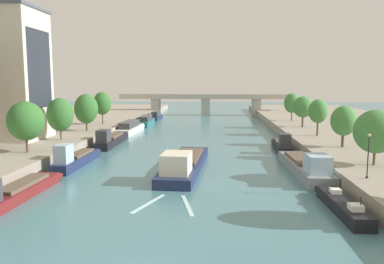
{
  "coord_description": "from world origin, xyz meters",
  "views": [
    {
      "loc": [
        4.38,
        -20.02,
        11.05
      ],
      "look_at": [
        0.0,
        43.26,
        2.85
      ],
      "focal_mm": 36.15,
      "sensor_mm": 36.0,
      "label": 1
    }
  ],
  "objects_px": {
    "moored_boat_left_downstream": "(156,116)",
    "moored_boat_right_near": "(342,205)",
    "moored_boat_right_midway": "(305,166)",
    "tree_right_second": "(344,121)",
    "moored_boat_left_gap_after": "(146,121)",
    "tree_left_midway": "(26,121)",
    "tree_right_end_of_row": "(292,103)",
    "moored_boat_left_midway": "(75,159)",
    "tree_right_third": "(303,107)",
    "barge_midriver": "(184,163)",
    "moored_boat_left_end": "(130,128)",
    "bridge_far": "(206,102)",
    "tree_left_third": "(86,109)",
    "moored_boat_left_far": "(111,140)",
    "moored_boat_right_downstream": "(282,145)",
    "tree_right_by_lamp": "(376,132)",
    "tree_right_far": "(318,111)",
    "tree_left_second": "(60,115)",
    "moored_boat_left_near": "(11,193)",
    "lamppost_right_bank": "(368,154)",
    "tree_left_far": "(102,103)"
  },
  "relations": [
    {
      "from": "moored_boat_left_near",
      "to": "tree_left_third",
      "type": "relative_size",
      "value": 2.14
    },
    {
      "from": "tree_right_third",
      "to": "tree_right_end_of_row",
      "type": "distance_m",
      "value": 12.95
    },
    {
      "from": "moored_boat_left_near",
      "to": "moored_boat_left_gap_after",
      "type": "height_order",
      "value": "moored_boat_left_near"
    },
    {
      "from": "tree_left_far",
      "to": "moored_boat_left_gap_after",
      "type": "bearing_deg",
      "value": 66.89
    },
    {
      "from": "tree_right_end_of_row",
      "to": "tree_left_third",
      "type": "bearing_deg",
      "value": -152.73
    },
    {
      "from": "moored_boat_left_downstream",
      "to": "tree_left_second",
      "type": "relative_size",
      "value": 1.73
    },
    {
      "from": "moored_boat_left_downstream",
      "to": "moored_boat_right_near",
      "type": "height_order",
      "value": "moored_boat_left_downstream"
    },
    {
      "from": "bridge_far",
      "to": "tree_right_third",
      "type": "bearing_deg",
      "value": -65.68
    },
    {
      "from": "moored_boat_right_midway",
      "to": "moored_boat_right_downstream",
      "type": "xyz_separation_m",
      "value": [
        -0.14,
        16.6,
        -0.09
      ]
    },
    {
      "from": "moored_boat_right_midway",
      "to": "tree_right_second",
      "type": "distance_m",
      "value": 12.71
    },
    {
      "from": "barge_midriver",
      "to": "tree_right_second",
      "type": "distance_m",
      "value": 24.05
    },
    {
      "from": "moored_boat_left_downstream",
      "to": "tree_left_third",
      "type": "relative_size",
      "value": 1.66
    },
    {
      "from": "moored_boat_left_downstream",
      "to": "tree_right_far",
      "type": "distance_m",
      "value": 59.1
    },
    {
      "from": "moored_boat_right_downstream",
      "to": "tree_right_end_of_row",
      "type": "bearing_deg",
      "value": 76.92
    },
    {
      "from": "moored_boat_left_far",
      "to": "tree_right_second",
      "type": "relative_size",
      "value": 2.61
    },
    {
      "from": "tree_left_midway",
      "to": "tree_right_second",
      "type": "height_order",
      "value": "tree_left_midway"
    },
    {
      "from": "moored_boat_left_end",
      "to": "moored_boat_right_midway",
      "type": "height_order",
      "value": "moored_boat_right_midway"
    },
    {
      "from": "tree_right_end_of_row",
      "to": "bridge_far",
      "type": "relative_size",
      "value": 0.11
    },
    {
      "from": "moored_boat_left_gap_after",
      "to": "lamppost_right_bank",
      "type": "xyz_separation_m",
      "value": [
        33.21,
        -61.35,
        3.18
      ]
    },
    {
      "from": "moored_boat_right_near",
      "to": "tree_left_second",
      "type": "height_order",
      "value": "tree_left_second"
    },
    {
      "from": "tree_left_midway",
      "to": "tree_right_far",
      "type": "bearing_deg",
      "value": 24.24
    },
    {
      "from": "tree_left_third",
      "to": "tree_right_by_lamp",
      "type": "relative_size",
      "value": 1.13
    },
    {
      "from": "moored_boat_right_midway",
      "to": "tree_right_second",
      "type": "bearing_deg",
      "value": 52.43
    },
    {
      "from": "barge_midriver",
      "to": "moored_boat_right_downstream",
      "type": "xyz_separation_m",
      "value": [
        14.61,
        15.81,
        -0.06
      ]
    },
    {
      "from": "moored_boat_left_near",
      "to": "moored_boat_left_far",
      "type": "xyz_separation_m",
      "value": [
        0.12,
        32.77,
        0.09
      ]
    },
    {
      "from": "moored_boat_left_midway",
      "to": "bridge_far",
      "type": "bearing_deg",
      "value": 79.78
    },
    {
      "from": "tree_right_by_lamp",
      "to": "bridge_far",
      "type": "xyz_separation_m",
      "value": [
        -21.78,
        85.42,
        -1.17
      ]
    },
    {
      "from": "barge_midriver",
      "to": "tree_right_third",
      "type": "xyz_separation_m",
      "value": [
        21.64,
        33.69,
        5.0
      ]
    },
    {
      "from": "moored_boat_left_near",
      "to": "barge_midriver",
      "type": "bearing_deg",
      "value": 42.9
    },
    {
      "from": "moored_boat_left_end",
      "to": "bridge_far",
      "type": "xyz_separation_m",
      "value": [
        15.01,
        46.13,
        3.34
      ]
    },
    {
      "from": "lamppost_right_bank",
      "to": "tree_right_second",
      "type": "bearing_deg",
      "value": 79.65
    },
    {
      "from": "tree_right_end_of_row",
      "to": "moored_boat_left_midway",
      "type": "bearing_deg",
      "value": -128.93
    },
    {
      "from": "tree_right_far",
      "to": "moored_boat_right_midway",
      "type": "bearing_deg",
      "value": -107.31
    },
    {
      "from": "moored_boat_left_gap_after",
      "to": "tree_left_midway",
      "type": "bearing_deg",
      "value": -97.28
    },
    {
      "from": "moored_boat_left_midway",
      "to": "tree_right_third",
      "type": "relative_size",
      "value": 2.09
    },
    {
      "from": "tree_right_end_of_row",
      "to": "tree_right_third",
      "type": "bearing_deg",
      "value": -90.6
    },
    {
      "from": "tree_right_third",
      "to": "tree_left_second",
      "type": "bearing_deg",
      "value": -154.21
    },
    {
      "from": "barge_midriver",
      "to": "moored_boat_left_near",
      "type": "distance_m",
      "value": 20.28
    },
    {
      "from": "tree_left_midway",
      "to": "bridge_far",
      "type": "relative_size",
      "value": 0.12
    },
    {
      "from": "moored_boat_left_near",
      "to": "moored_boat_left_midway",
      "type": "distance_m",
      "value": 15.42
    },
    {
      "from": "tree_left_second",
      "to": "tree_right_end_of_row",
      "type": "bearing_deg",
      "value": 38.05
    },
    {
      "from": "moored_boat_left_end",
      "to": "tree_left_second",
      "type": "height_order",
      "value": "tree_left_second"
    },
    {
      "from": "moored_boat_left_end",
      "to": "tree_right_third",
      "type": "relative_size",
      "value": 2.4
    },
    {
      "from": "tree_left_midway",
      "to": "moored_boat_right_downstream",
      "type": "bearing_deg",
      "value": 22.02
    },
    {
      "from": "moored_boat_left_end",
      "to": "moored_boat_left_far",
      "type": "bearing_deg",
      "value": -88.62
    },
    {
      "from": "tree_left_third",
      "to": "bridge_far",
      "type": "distance_m",
      "value": 60.94
    },
    {
      "from": "moored_boat_left_downstream",
      "to": "tree_left_midway",
      "type": "xyz_separation_m",
      "value": [
        -6.52,
        -65.79,
        5.0
      ]
    },
    {
      "from": "tree_right_far",
      "to": "moored_boat_left_downstream",
      "type": "bearing_deg",
      "value": 127.51
    },
    {
      "from": "barge_midriver",
      "to": "tree_left_far",
      "type": "xyz_separation_m",
      "value": [
        -21.28,
        35.91,
        5.44
      ]
    },
    {
      "from": "moored_boat_left_gap_after",
      "to": "bridge_far",
      "type": "relative_size",
      "value": 0.25
    }
  ]
}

